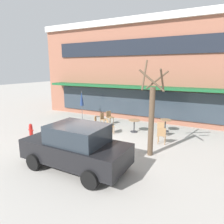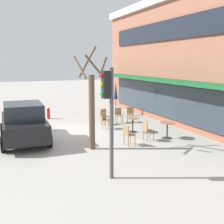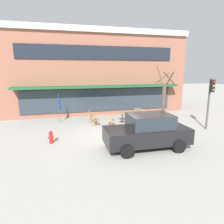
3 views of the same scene
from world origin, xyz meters
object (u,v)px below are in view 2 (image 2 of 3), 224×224
at_px(cafe_table_streetside, 167,128).
at_px(parked_sedan, 24,122).
at_px(cafe_chair_2, 106,119).
at_px(cafe_chair_0, 104,115).
at_px(cafe_chair_1, 147,130).
at_px(cafe_chair_4, 128,134).
at_px(fire_hydrant, 48,113).
at_px(cafe_table_near_wall, 133,122).
at_px(traffic_light_pole, 108,105).
at_px(cafe_chair_5, 119,114).
at_px(street_tree, 92,105).
at_px(cafe_chair_3, 130,113).
at_px(patio_umbrella_green_folded, 116,91).

distance_m(cafe_table_streetside, parked_sedan, 6.58).
bearing_deg(cafe_chair_2, cafe_chair_0, 162.83).
height_order(cafe_chair_1, cafe_chair_4, same).
relative_size(cafe_chair_0, parked_sedan, 0.21).
bearing_deg(fire_hydrant, cafe_table_near_wall, 33.45).
bearing_deg(traffic_light_pole, cafe_chair_5, 153.91).
bearing_deg(cafe_chair_0, cafe_table_near_wall, 17.19).
distance_m(cafe_table_streetside, cafe_chair_4, 2.21).
distance_m(cafe_chair_0, cafe_chair_1, 3.95).
bearing_deg(parked_sedan, cafe_chair_0, 112.22).
relative_size(cafe_chair_2, traffic_light_pole, 0.26).
relative_size(cafe_chair_0, street_tree, 0.21).
relative_size(cafe_chair_3, parked_sedan, 0.21).
bearing_deg(cafe_chair_5, traffic_light_pole, -26.09).
bearing_deg(cafe_table_near_wall, cafe_chair_1, -3.80).
bearing_deg(cafe_table_streetside, cafe_table_near_wall, -149.96).
relative_size(cafe_table_near_wall, parked_sedan, 0.18).
bearing_deg(cafe_chair_2, cafe_chair_1, 17.51).
bearing_deg(patio_umbrella_green_folded, fire_hydrant, -96.12).
height_order(cafe_table_streetside, cafe_chair_2, cafe_chair_2).
bearing_deg(cafe_table_streetside, traffic_light_pole, -52.81).
height_order(parked_sedan, fire_hydrant, parked_sedan).
xyz_separation_m(patio_umbrella_green_folded, traffic_light_pole, (9.53, -4.34, 0.67)).
bearing_deg(cafe_chair_1, cafe_table_streetside, 90.15).
xyz_separation_m(patio_umbrella_green_folded, cafe_chair_4, (6.60, -2.27, -1.10)).
height_order(cafe_table_near_wall, parked_sedan, parked_sedan).
bearing_deg(fire_hydrant, cafe_chair_3, 56.58).
height_order(cafe_chair_3, parked_sedan, parked_sedan).
distance_m(patio_umbrella_green_folded, cafe_chair_4, 7.07).
height_order(cafe_chair_3, street_tree, street_tree).
xyz_separation_m(cafe_chair_1, cafe_chair_4, (0.31, -1.11, 0.00)).
height_order(cafe_chair_1, cafe_chair_5, same).
relative_size(traffic_light_pole, fire_hydrant, 4.82).
relative_size(cafe_chair_3, fire_hydrant, 1.26).
height_order(cafe_table_near_wall, cafe_chair_2, cafe_chair_2).
xyz_separation_m(cafe_chair_3, cafe_chair_4, (4.22, -2.19, 0.00)).
bearing_deg(cafe_chair_0, cafe_chair_4, -7.19).
bearing_deg(parked_sedan, cafe_chair_1, 68.50).
relative_size(cafe_table_streetside, cafe_chair_2, 0.85).
xyz_separation_m(cafe_chair_3, street_tree, (4.08, -3.77, 1.29)).
bearing_deg(cafe_chair_4, cafe_chair_1, 105.54).
bearing_deg(cafe_chair_3, cafe_chair_0, -90.01).
distance_m(cafe_chair_1, cafe_chair_5, 4.01).
height_order(cafe_chair_0, cafe_chair_3, same).
bearing_deg(parked_sedan, cafe_chair_5, 109.52).
bearing_deg(cafe_chair_2, cafe_table_near_wall, 40.52).
xyz_separation_m(cafe_chair_5, street_tree, (4.17, -3.04, 1.29)).
height_order(cafe_chair_2, parked_sedan, parked_sedan).
relative_size(patio_umbrella_green_folded, parked_sedan, 0.52).
relative_size(patio_umbrella_green_folded, cafe_chair_5, 2.47).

